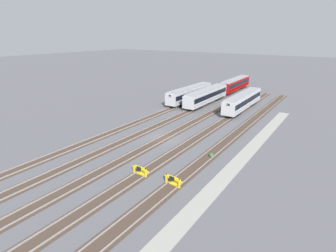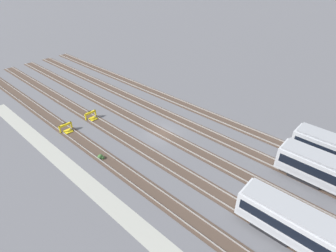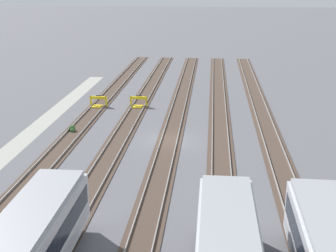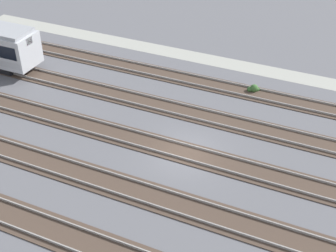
% 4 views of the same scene
% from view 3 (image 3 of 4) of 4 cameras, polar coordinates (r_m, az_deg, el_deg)
% --- Properties ---
extents(ground_plane, '(400.00, 400.00, 0.00)m').
position_cam_3_polar(ground_plane, '(41.95, 0.16, -1.83)').
color(ground_plane, '#5B5B60').
extents(service_walkway, '(54.00, 2.00, 0.01)m').
position_cam_3_polar(service_walkway, '(45.05, -16.81, -1.22)').
color(service_walkway, '#9E9E93').
rests_on(service_walkway, ground).
extents(rail_track_nearest, '(90.00, 2.23, 0.21)m').
position_cam_3_polar(rail_track_nearest, '(43.67, -11.83, -1.36)').
color(rail_track_nearest, '#47382D').
rests_on(rail_track_nearest, ground).
extents(rail_track_near_inner, '(90.00, 2.23, 0.21)m').
position_cam_3_polar(rail_track_near_inner, '(42.57, -5.96, -1.57)').
color(rail_track_near_inner, '#47382D').
rests_on(rail_track_near_inner, ground).
extents(rail_track_middle, '(90.00, 2.24, 0.21)m').
position_cam_3_polar(rail_track_middle, '(41.93, 0.16, -1.77)').
color(rail_track_middle, '#47382D').
rests_on(rail_track_middle, ground).
extents(rail_track_far_inner, '(90.00, 2.23, 0.21)m').
position_cam_3_polar(rail_track_far_inner, '(41.79, 6.39, -1.96)').
color(rail_track_far_inner, '#47382D').
rests_on(rail_track_far_inner, ground).
extents(rail_track_farthest, '(90.00, 2.23, 0.21)m').
position_cam_3_polar(rail_track_farthest, '(42.14, 12.60, -2.12)').
color(rail_track_farthest, '#47382D').
rests_on(rail_track_farthest, ground).
extents(bumper_stop_nearest_track, '(1.38, 2.01, 1.22)m').
position_cam_3_polar(bumper_stop_nearest_track, '(53.53, -8.54, 2.88)').
color(bumper_stop_nearest_track, yellow).
rests_on(bumper_stop_nearest_track, ground).
extents(bumper_stop_near_inner_track, '(1.34, 2.00, 1.22)m').
position_cam_3_polar(bumper_stop_near_inner_track, '(52.96, -3.64, 2.88)').
color(bumper_stop_near_inner_track, yellow).
rests_on(bumper_stop_near_inner_track, ground).
extents(weed_clump, '(0.92, 0.70, 0.64)m').
position_cam_3_polar(weed_clump, '(45.40, -11.63, -0.35)').
color(weed_clump, '#38602D').
rests_on(weed_clump, ground).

